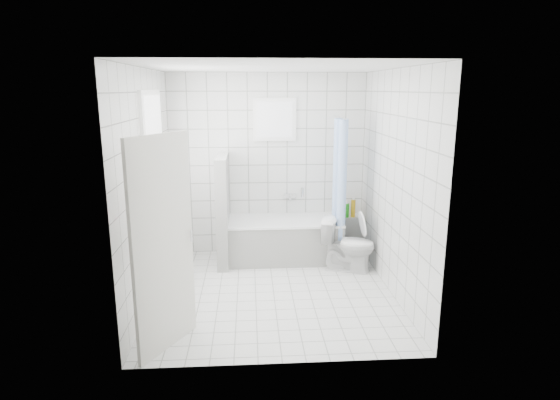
{
  "coord_description": "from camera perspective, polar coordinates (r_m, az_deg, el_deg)",
  "views": [
    {
      "loc": [
        -0.27,
        -5.19,
        2.37
      ],
      "look_at": [
        0.1,
        0.35,
        1.05
      ],
      "focal_mm": 30.0,
      "sensor_mm": 36.0,
      "label": 1
    }
  ],
  "objects": [
    {
      "name": "wall_front",
      "position": [
        3.85,
        0.32,
        -2.78
      ],
      "size": [
        2.8,
        0.02,
        2.6
      ],
      "primitive_type": "cube",
      "color": "white",
      "rests_on": "ground"
    },
    {
      "name": "toilet",
      "position": [
        6.31,
        8.3,
        -5.42
      ],
      "size": [
        0.78,
        0.58,
        0.7
      ],
      "primitive_type": "imported",
      "rotation": [
        0.0,
        0.0,
        1.26
      ],
      "color": "white",
      "rests_on": "ground"
    },
    {
      "name": "window_sill",
      "position": [
        5.79,
        -14.06,
        -2.16
      ],
      "size": [
        0.18,
        1.02,
        0.08
      ],
      "primitive_type": "cube",
      "color": "white",
      "rests_on": "wall_left"
    },
    {
      "name": "partition_wall",
      "position": [
        6.48,
        -6.95,
        -1.2
      ],
      "size": [
        0.15,
        0.85,
        1.5
      ],
      "primitive_type": "cube",
      "color": "white",
      "rests_on": "ground"
    },
    {
      "name": "ledge_bottles",
      "position": [
        6.89,
        8.36,
        -1.12
      ],
      "size": [
        0.17,
        0.16,
        0.26
      ],
      "color": "red",
      "rests_on": "tiled_ledge"
    },
    {
      "name": "ground",
      "position": [
        5.71,
        -0.79,
        -11.15
      ],
      "size": [
        3.0,
        3.0,
        0.0
      ],
      "primitive_type": "plane",
      "color": "white",
      "rests_on": "ground"
    },
    {
      "name": "door",
      "position": [
        4.35,
        -14.03,
        -5.4
      ],
      "size": [
        0.43,
        0.71,
        2.0
      ],
      "primitive_type": "cube",
      "rotation": [
        0.0,
        0.0,
        -0.52
      ],
      "color": "silver",
      "rests_on": "ground"
    },
    {
      "name": "window_back",
      "position": [
        6.67,
        -0.65,
        9.77
      ],
      "size": [
        0.5,
        0.01,
        0.5
      ],
      "primitive_type": "cube",
      "color": "white",
      "rests_on": "wall_back"
    },
    {
      "name": "ceiling",
      "position": [
        5.2,
        -0.89,
        15.91
      ],
      "size": [
        3.0,
        3.0,
        0.0
      ],
      "primitive_type": "plane",
      "rotation": [
        3.14,
        0.0,
        0.0
      ],
      "color": "white",
      "rests_on": "ground"
    },
    {
      "name": "tiled_ledge",
      "position": [
        7.05,
        8.38,
        -4.06
      ],
      "size": [
        0.4,
        0.24,
        0.55
      ],
      "primitive_type": "cube",
      "color": "white",
      "rests_on": "ground"
    },
    {
      "name": "wall_left",
      "position": [
        5.42,
        -15.8,
        1.47
      ],
      "size": [
        0.02,
        3.0,
        2.6
      ],
      "primitive_type": "cube",
      "color": "white",
      "rests_on": "ground"
    },
    {
      "name": "wall_right",
      "position": [
        5.55,
        13.75,
        1.88
      ],
      "size": [
        0.02,
        3.0,
        2.6
      ],
      "primitive_type": "cube",
      "color": "white",
      "rests_on": "ground"
    },
    {
      "name": "tub_faucet",
      "position": [
        6.84,
        1.21,
        0.55
      ],
      "size": [
        0.18,
        0.06,
        0.06
      ],
      "primitive_type": "cube",
      "color": "silver",
      "rests_on": "wall_back"
    },
    {
      "name": "bathtub",
      "position": [
        6.66,
        0.57,
        -4.8
      ],
      "size": [
        1.58,
        0.77,
        0.58
      ],
      "color": "white",
      "rests_on": "ground"
    },
    {
      "name": "sill_bottles",
      "position": [
        5.63,
        -14.25,
        -1.04
      ],
      "size": [
        0.17,
        0.76,
        0.27
      ],
      "color": "#C864AE",
      "rests_on": "window_sill"
    },
    {
      "name": "wall_back",
      "position": [
        6.78,
        -1.5,
        4.3
      ],
      "size": [
        2.8,
        0.02,
        2.6
      ],
      "primitive_type": "cube",
      "color": "white",
      "rests_on": "ground"
    },
    {
      "name": "curtain_rod",
      "position": [
        6.41,
        7.25,
        9.97
      ],
      "size": [
        0.02,
        0.8,
        0.02
      ],
      "primitive_type": "cylinder",
      "rotation": [
        1.57,
        0.0,
        0.0
      ],
      "color": "silver",
      "rests_on": "wall_back"
    },
    {
      "name": "shower_curtain",
      "position": [
        6.4,
        7.23,
        1.84
      ],
      "size": [
        0.14,
        0.48,
        1.78
      ],
      "primitive_type": null,
      "color": "#528DF2",
      "rests_on": "curtain_rod"
    },
    {
      "name": "window_left",
      "position": [
        5.65,
        -14.93,
        5.09
      ],
      "size": [
        0.01,
        0.9,
        1.4
      ],
      "primitive_type": "cube",
      "color": "white",
      "rests_on": "wall_left"
    }
  ]
}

